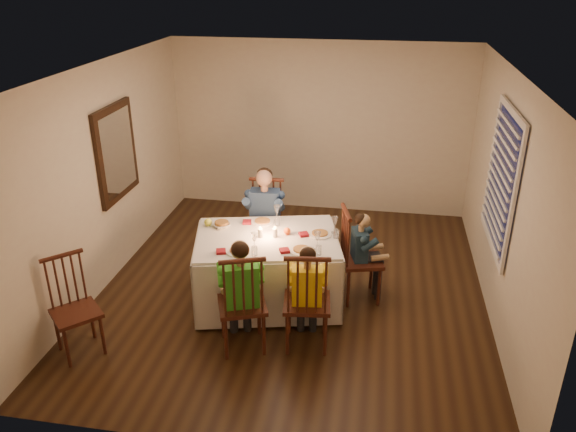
% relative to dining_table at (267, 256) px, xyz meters
% --- Properties ---
extents(ground, '(5.00, 5.00, 0.00)m').
position_rel_dining_table_xyz_m(ground, '(0.24, 0.32, -0.59)').
color(ground, black).
rests_on(ground, ground).
extents(wall_left, '(0.02, 5.00, 2.60)m').
position_rel_dining_table_xyz_m(wall_left, '(-2.01, 0.32, 0.71)').
color(wall_left, beige).
rests_on(wall_left, ground).
extents(wall_right, '(0.02, 5.00, 2.60)m').
position_rel_dining_table_xyz_m(wall_right, '(2.49, 0.32, 0.71)').
color(wall_right, beige).
rests_on(wall_right, ground).
extents(wall_back, '(4.50, 0.02, 2.60)m').
position_rel_dining_table_xyz_m(wall_back, '(0.24, 2.82, 0.71)').
color(wall_back, beige).
rests_on(wall_back, ground).
extents(ceiling, '(5.00, 5.00, 0.00)m').
position_rel_dining_table_xyz_m(ceiling, '(0.24, 0.32, 2.01)').
color(ceiling, white).
rests_on(ceiling, wall_back).
extents(dining_table, '(1.80, 1.47, 0.80)m').
position_rel_dining_table_xyz_m(dining_table, '(0.00, 0.00, 0.00)').
color(dining_table, silver).
rests_on(dining_table, ground).
extents(chair_adult, '(0.49, 0.47, 1.13)m').
position_rel_dining_table_xyz_m(chair_adult, '(-0.20, 0.85, -0.59)').
color(chair_adult, black).
rests_on(chair_adult, ground).
extents(chair_near_left, '(0.59, 0.57, 1.13)m').
position_rel_dining_table_xyz_m(chair_near_left, '(-0.07, -0.87, -0.59)').
color(chair_near_left, black).
rests_on(chair_near_left, ground).
extents(chair_near_right, '(0.51, 0.49, 1.13)m').
position_rel_dining_table_xyz_m(chair_near_right, '(0.55, -0.73, -0.59)').
color(chair_near_right, black).
rests_on(chair_near_right, ground).
extents(chair_end, '(0.55, 0.56, 1.13)m').
position_rel_dining_table_xyz_m(chair_end, '(1.04, 0.26, -0.59)').
color(chair_end, black).
rests_on(chair_end, ground).
extents(chair_extra, '(0.59, 0.59, 1.04)m').
position_rel_dining_table_xyz_m(chair_extra, '(-1.66, -1.24, -0.59)').
color(chair_extra, black).
rests_on(chair_extra, ground).
extents(adult, '(0.52, 0.48, 1.31)m').
position_rel_dining_table_xyz_m(adult, '(-0.20, 0.85, -0.59)').
color(adult, navy).
rests_on(adult, ground).
extents(child_green, '(0.55, 0.53, 1.22)m').
position_rel_dining_table_xyz_m(child_green, '(-0.07, -0.87, -0.59)').
color(child_green, green).
rests_on(child_green, ground).
extents(child_yellow, '(0.43, 0.40, 1.13)m').
position_rel_dining_table_xyz_m(child_yellow, '(0.55, -0.73, -0.59)').
color(child_yellow, yellow).
rests_on(child_yellow, ground).
extents(child_teal, '(0.41, 0.43, 1.08)m').
position_rel_dining_table_xyz_m(child_teal, '(1.04, 0.26, -0.59)').
color(child_teal, '#1B3143').
rests_on(child_teal, ground).
extents(setting_adult, '(0.31, 0.31, 0.02)m').
position_rel_dining_table_xyz_m(setting_adult, '(-0.12, 0.35, 0.25)').
color(setting_adult, white).
rests_on(setting_adult, dining_table).
extents(setting_green, '(0.31, 0.31, 0.02)m').
position_rel_dining_table_xyz_m(setting_green, '(-0.22, -0.40, 0.25)').
color(setting_green, white).
rests_on(setting_green, dining_table).
extents(setting_yellow, '(0.31, 0.31, 0.02)m').
position_rel_dining_table_xyz_m(setting_yellow, '(0.43, -0.27, 0.25)').
color(setting_yellow, white).
rests_on(setting_yellow, dining_table).
extents(setting_teal, '(0.31, 0.31, 0.02)m').
position_rel_dining_table_xyz_m(setting_teal, '(0.57, 0.15, 0.25)').
color(setting_teal, white).
rests_on(setting_teal, dining_table).
extents(candle_left, '(0.06, 0.06, 0.10)m').
position_rel_dining_table_xyz_m(candle_left, '(-0.07, -0.02, 0.29)').
color(candle_left, silver).
rests_on(candle_left, dining_table).
extents(candle_right, '(0.06, 0.06, 0.10)m').
position_rel_dining_table_xyz_m(candle_right, '(0.09, 0.02, 0.29)').
color(candle_right, silver).
rests_on(candle_right, dining_table).
extents(squash, '(0.09, 0.09, 0.09)m').
position_rel_dining_table_xyz_m(squash, '(-0.72, 0.17, 0.28)').
color(squash, '#ECF13F').
rests_on(squash, dining_table).
extents(orange_fruit, '(0.08, 0.08, 0.08)m').
position_rel_dining_table_xyz_m(orange_fruit, '(0.21, 0.11, 0.28)').
color(orange_fruit, '#F45814').
rests_on(orange_fruit, dining_table).
extents(serving_bowl, '(0.28, 0.28, 0.05)m').
position_rel_dining_table_xyz_m(serving_bowl, '(-0.56, 0.17, 0.26)').
color(serving_bowl, white).
rests_on(serving_bowl, dining_table).
extents(wall_mirror, '(0.06, 0.95, 1.15)m').
position_rel_dining_table_xyz_m(wall_mirror, '(-1.98, 0.62, 0.91)').
color(wall_mirror, black).
rests_on(wall_mirror, wall_left).
extents(window_blinds, '(0.07, 1.34, 1.54)m').
position_rel_dining_table_xyz_m(window_blinds, '(2.45, 0.42, 0.91)').
color(window_blinds, '#0C1133').
rests_on(window_blinds, wall_right).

